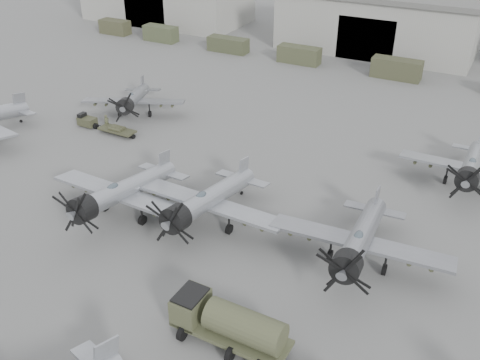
% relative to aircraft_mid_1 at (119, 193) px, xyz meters
% --- Properties ---
extents(ground, '(220.00, 220.00, 0.00)m').
position_rel_aircraft_mid_1_xyz_m(ground, '(5.23, -7.77, -2.30)').
color(ground, '#585956').
rests_on(ground, ground).
extents(hangar_center, '(29.00, 14.80, 8.70)m').
position_rel_aircraft_mid_1_xyz_m(hangar_center, '(5.23, 54.19, 2.07)').
color(hangar_center, gray).
rests_on(hangar_center, ground).
extents(support_truck_0, '(5.07, 2.20, 2.24)m').
position_rel_aircraft_mid_1_xyz_m(support_truck_0, '(-35.11, 42.23, -1.18)').
color(support_truck_0, '#3E3F29').
rests_on(support_truck_0, ground).
extents(support_truck_1, '(5.46, 2.20, 2.38)m').
position_rel_aircraft_mid_1_xyz_m(support_truck_1, '(-25.99, 42.23, -1.11)').
color(support_truck_1, '#40472E').
rests_on(support_truck_1, ground).
extents(support_truck_2, '(6.12, 2.20, 2.12)m').
position_rel_aircraft_mid_1_xyz_m(support_truck_2, '(-13.85, 42.23, -1.24)').
color(support_truck_2, '#3B4029').
rests_on(support_truck_2, ground).
extents(support_truck_3, '(5.95, 2.20, 2.32)m').
position_rel_aircraft_mid_1_xyz_m(support_truck_3, '(-2.49, 42.23, -1.14)').
color(support_truck_3, '#3F432C').
rests_on(support_truck_3, ground).
extents(support_truck_4, '(6.36, 2.20, 2.56)m').
position_rel_aircraft_mid_1_xyz_m(support_truck_4, '(11.08, 42.23, -1.02)').
color(support_truck_4, '#3C3E28').
rests_on(support_truck_4, ground).
extents(aircraft_mid_1, '(12.64, 11.37, 5.06)m').
position_rel_aircraft_mid_1_xyz_m(aircraft_mid_1, '(0.00, 0.00, 0.00)').
color(aircraft_mid_1, '#999CA1').
rests_on(aircraft_mid_1, ground).
extents(aircraft_mid_2, '(12.56, 11.30, 5.02)m').
position_rel_aircraft_mid_1_xyz_m(aircraft_mid_2, '(18.04, 2.69, -0.02)').
color(aircraft_mid_2, gray).
rests_on(aircraft_mid_2, ground).
extents(aircraft_far_0, '(10.90, 9.89, 4.48)m').
position_rel_aircraft_mid_1_xyz_m(aircraft_far_0, '(-11.32, 16.31, -0.27)').
color(aircraft_far_0, gray).
rests_on(aircraft_far_0, ground).
extents(aircraft_far_1, '(11.78, 10.60, 4.75)m').
position_rel_aircraft_mid_1_xyz_m(aircraft_far_1, '(23.27, 17.27, -0.14)').
color(aircraft_far_1, '#94989D').
rests_on(aircraft_far_1, ground).
extents(aircraft_extra_2, '(12.64, 11.37, 5.06)m').
position_rel_aircraft_mid_1_xyz_m(aircraft_extra_2, '(6.48, 2.08, 0.00)').
color(aircraft_extra_2, '#999CA1').
rests_on(aircraft_extra_2, ground).
extents(fuel_tanker, '(7.04, 3.12, 2.70)m').
position_rel_aircraft_mid_1_xyz_m(fuel_tanker, '(13.55, -7.20, -0.75)').
color(fuel_tanker, '#44482F').
rests_on(fuel_tanker, ground).
extents(tug_trailer, '(7.01, 1.54, 1.41)m').
position_rel_aircraft_mid_1_xyz_m(tug_trailer, '(-12.62, 11.91, -1.77)').
color(tug_trailer, '#3A3B26').
rests_on(tug_trailer, ground).
extents(ground_crew, '(0.55, 0.67, 1.59)m').
position_rel_aircraft_mid_1_xyz_m(ground_crew, '(-11.87, 12.39, -1.51)').
color(ground_crew, '#484B31').
rests_on(ground_crew, ground).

